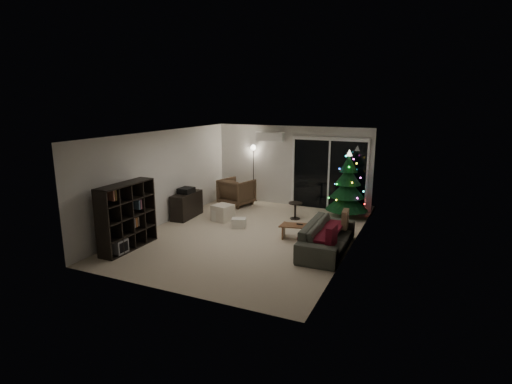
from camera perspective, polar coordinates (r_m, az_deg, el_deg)
room at (r=10.85m, az=4.30°, el=0.95°), size 6.50×7.51×2.60m
bookshelf at (r=9.47m, az=-18.78°, el=-3.18°), size 0.68×1.55×1.50m
media_cabinet at (r=11.53m, az=-9.87°, el=-1.86°), size 0.49×1.16×0.71m
stereo at (r=11.43m, az=-9.95°, el=0.23°), size 0.36×0.43×0.15m
armchair at (r=12.68m, az=-2.78°, el=0.01°), size 1.09×1.11×0.85m
ottoman at (r=11.14m, az=-4.77°, el=-2.95°), size 0.59×0.59×0.44m
cardboard_box_a at (r=11.09m, az=-4.97°, el=-3.37°), size 0.50×0.42×0.31m
cardboard_box_b at (r=10.51m, az=-2.47°, el=-4.43°), size 0.44×0.38×0.25m
side_table at (r=11.27m, az=5.62°, el=-2.68°), size 0.46×0.46×0.48m
floor_lamp at (r=13.14m, az=-0.35°, el=2.61°), size 0.29×0.29×1.80m
sofa at (r=9.03m, az=10.11°, el=-6.31°), size 0.90×2.21×0.64m
sofa_throw at (r=9.01m, az=9.53°, el=-5.38°), size 0.69×1.58×0.05m
cushion_a at (r=9.51m, az=12.61°, el=-3.80°), size 0.16×0.43×0.42m
cushion_b at (r=8.30m, az=10.74°, el=-6.21°), size 0.16×0.43×0.42m
coffee_table at (r=9.63m, az=7.08°, el=-5.81°), size 1.24×0.67×0.37m
remote_a at (r=9.62m, az=6.26°, el=-4.59°), size 0.15×0.04×0.02m
remote_b at (r=9.59m, az=7.77°, el=-4.68°), size 0.14×0.08×0.02m
christmas_tree at (r=11.54m, az=12.97°, el=1.12°), size 1.54×1.54×1.93m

